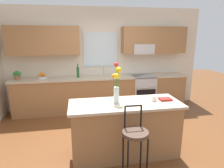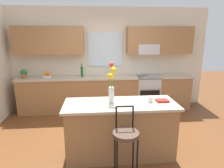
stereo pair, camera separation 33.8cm
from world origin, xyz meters
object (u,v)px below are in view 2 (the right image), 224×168
object	(u,v)px
flower_vase	(111,83)
bar_stool_near	(126,137)
bottle_olive_oil	(82,72)
potted_plant_small	(24,73)
fruit_bowl_oranges	(47,75)
kitchen_island	(120,129)
cookbook	(162,101)
mug_ceramic	(150,100)
oven_range	(147,92)

from	to	relation	value
flower_vase	bar_stool_near	bearing A→B (deg)	-76.70
bottle_olive_oil	potted_plant_small	distance (m)	1.47
bar_stool_near	fruit_bowl_oranges	distance (m)	3.14
fruit_bowl_oranges	kitchen_island	bearing A→B (deg)	-52.30
potted_plant_small	bottle_olive_oil	bearing A→B (deg)	0.01
cookbook	fruit_bowl_oranges	world-z (taller)	fruit_bowl_oranges
kitchen_island	mug_ceramic	xyz separation A→B (m)	(0.49, 0.00, 0.50)
potted_plant_small	kitchen_island	bearing A→B (deg)	-43.61
bottle_olive_oil	potted_plant_small	bearing A→B (deg)	-179.99
mug_ceramic	fruit_bowl_oranges	bearing A→B (deg)	135.15
flower_vase	potted_plant_small	size ratio (longest dim) A/B	2.93
kitchen_island	potted_plant_small	bearing A→B (deg)	136.39
cookbook	potted_plant_small	size ratio (longest dim) A/B	0.90
kitchen_island	flower_vase	distance (m)	0.79
oven_range	potted_plant_small	size ratio (longest dim) A/B	4.14
mug_ceramic	cookbook	distance (m)	0.21
kitchen_island	cookbook	xyz separation A→B (m)	(0.69, 0.01, 0.47)
kitchen_island	cookbook	world-z (taller)	cookbook
bar_stool_near	flower_vase	distance (m)	0.87
fruit_bowl_oranges	potted_plant_small	world-z (taller)	potted_plant_small
mug_ceramic	cookbook	size ratio (longest dim) A/B	0.45
kitchen_island	fruit_bowl_oranges	world-z (taller)	fruit_bowl_oranges
fruit_bowl_oranges	potted_plant_small	bearing A→B (deg)	-179.62
cookbook	bottle_olive_oil	world-z (taller)	bottle_olive_oil
kitchen_island	mug_ceramic	distance (m)	0.70
oven_range	fruit_bowl_oranges	xyz separation A→B (m)	(-2.63, 0.03, 0.51)
fruit_bowl_oranges	bottle_olive_oil	bearing A→B (deg)	-0.23
mug_ceramic	bottle_olive_oil	bearing A→B (deg)	120.20
kitchen_island	mug_ceramic	bearing A→B (deg)	0.13
cookbook	potted_plant_small	world-z (taller)	potted_plant_small
kitchen_island	fruit_bowl_oranges	bearing A→B (deg)	127.70
mug_ceramic	kitchen_island	bearing A→B (deg)	-179.87
bar_stool_near	cookbook	world-z (taller)	bar_stool_near
mug_ceramic	bottle_olive_oil	size ratio (longest dim) A/B	0.26
flower_vase	mug_ceramic	distance (m)	0.69
bar_stool_near	mug_ceramic	distance (m)	0.82
cookbook	potted_plant_small	distance (m)	3.57
mug_ceramic	fruit_bowl_oranges	distance (m)	2.98
oven_range	flower_vase	distance (m)	2.47
bottle_olive_oil	mug_ceramic	bearing A→B (deg)	-59.80
potted_plant_small	fruit_bowl_oranges	bearing A→B (deg)	0.38
fruit_bowl_oranges	mug_ceramic	bearing A→B (deg)	-44.85
flower_vase	mug_ceramic	world-z (taller)	flower_vase
oven_range	mug_ceramic	distance (m)	2.20
potted_plant_small	cookbook	bearing A→B (deg)	-35.77
bar_stool_near	bottle_olive_oil	bearing A→B (deg)	105.39
fruit_bowl_oranges	potted_plant_small	distance (m)	0.58
bottle_olive_oil	cookbook	bearing A→B (deg)	-55.65
flower_vase	bottle_olive_oil	distance (m)	2.16
oven_range	flower_vase	bearing A→B (deg)	-119.37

